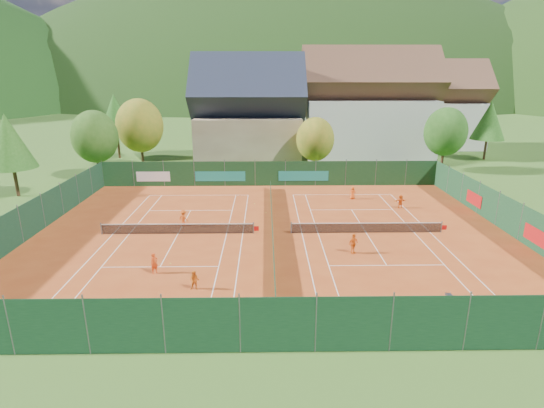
{
  "coord_description": "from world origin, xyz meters",
  "views": [
    {
      "loc": [
        -0.55,
        -33.63,
        13.01
      ],
      "look_at": [
        0.0,
        2.0,
        2.0
      ],
      "focal_mm": 28.0,
      "sensor_mm": 36.0,
      "label": 1
    }
  ],
  "objects_px": {
    "player_right_far_a": "(353,193)",
    "ball_hopper": "(449,297)",
    "player_right_near": "(353,244)",
    "player_left_mid": "(195,280)",
    "player_left_far": "(184,218)",
    "player_left_near": "(154,263)",
    "hotel_block_a": "(368,110)",
    "player_right_far_b": "(400,201)",
    "chalet": "(249,118)",
    "hotel_block_b": "(434,110)"
  },
  "relations": [
    {
      "from": "player_right_far_a",
      "to": "ball_hopper",
      "type": "bearing_deg",
      "value": 89.55
    },
    {
      "from": "player_right_near",
      "to": "player_right_far_a",
      "type": "xyz_separation_m",
      "value": [
        2.81,
        14.43,
        -0.08
      ]
    },
    {
      "from": "player_left_mid",
      "to": "player_left_far",
      "type": "relative_size",
      "value": 0.85
    },
    {
      "from": "ball_hopper",
      "to": "player_left_near",
      "type": "xyz_separation_m",
      "value": [
        -18.2,
        4.44,
        0.17
      ]
    },
    {
      "from": "hotel_block_a",
      "to": "player_right_far_b",
      "type": "bearing_deg",
      "value": -95.91
    },
    {
      "from": "chalet",
      "to": "ball_hopper",
      "type": "height_order",
      "value": "chalet"
    },
    {
      "from": "chalet",
      "to": "hotel_block_a",
      "type": "distance_m",
      "value": 19.94
    },
    {
      "from": "chalet",
      "to": "player_right_far_b",
      "type": "distance_m",
      "value": 28.71
    },
    {
      "from": "player_right_far_a",
      "to": "player_left_mid",
      "type": "bearing_deg",
      "value": 51.39
    },
    {
      "from": "hotel_block_b",
      "to": "player_left_far",
      "type": "distance_m",
      "value": 56.9
    },
    {
      "from": "player_left_far",
      "to": "player_left_near",
      "type": "bearing_deg",
      "value": 118.95
    },
    {
      "from": "ball_hopper",
      "to": "player_right_near",
      "type": "relative_size",
      "value": 0.51
    },
    {
      "from": "hotel_block_b",
      "to": "player_left_mid",
      "type": "distance_m",
      "value": 64.39
    },
    {
      "from": "ball_hopper",
      "to": "player_left_near",
      "type": "distance_m",
      "value": 18.74
    },
    {
      "from": "hotel_block_a",
      "to": "player_left_far",
      "type": "bearing_deg",
      "value": -124.94
    },
    {
      "from": "player_left_mid",
      "to": "player_right_near",
      "type": "relative_size",
      "value": 0.81
    },
    {
      "from": "player_left_near",
      "to": "player_left_mid",
      "type": "distance_m",
      "value": 3.88
    },
    {
      "from": "chalet",
      "to": "player_right_far_a",
      "type": "bearing_deg",
      "value": -59.19
    },
    {
      "from": "chalet",
      "to": "player_right_near",
      "type": "distance_m",
      "value": 35.89
    },
    {
      "from": "hotel_block_b",
      "to": "player_right_near",
      "type": "xyz_separation_m",
      "value": [
        -23.99,
        -48.24,
        -5.83
      ]
    },
    {
      "from": "hotel_block_a",
      "to": "ball_hopper",
      "type": "xyz_separation_m",
      "value": [
        -5.9,
        -47.79,
        -6.83
      ]
    },
    {
      "from": "player_left_near",
      "to": "player_right_far_b",
      "type": "distance_m",
      "value": 25.46
    },
    {
      "from": "hotel_block_b",
      "to": "player_left_mid",
      "type": "xyz_separation_m",
      "value": [
        -35.02,
        -53.71,
        -5.98
      ]
    },
    {
      "from": "chalet",
      "to": "player_right_far_a",
      "type": "xyz_separation_m",
      "value": [
        11.82,
        -19.82,
        -5.92
      ]
    },
    {
      "from": "ball_hopper",
      "to": "hotel_block_a",
      "type": "bearing_deg",
      "value": 82.96
    },
    {
      "from": "player_right_near",
      "to": "player_right_far_a",
      "type": "distance_m",
      "value": 14.7
    },
    {
      "from": "chalet",
      "to": "player_right_far_a",
      "type": "relative_size",
      "value": 11.44
    },
    {
      "from": "player_left_mid",
      "to": "player_right_near",
      "type": "bearing_deg",
      "value": 29.07
    },
    {
      "from": "hotel_block_b",
      "to": "player_left_near",
      "type": "height_order",
      "value": "hotel_block_b"
    },
    {
      "from": "player_left_near",
      "to": "player_left_mid",
      "type": "bearing_deg",
      "value": -81.52
    },
    {
      "from": "player_right_far_a",
      "to": "player_left_near",
      "type": "bearing_deg",
      "value": 42.24
    },
    {
      "from": "hotel_block_a",
      "to": "player_left_far",
      "type": "height_order",
      "value": "hotel_block_a"
    },
    {
      "from": "hotel_block_b",
      "to": "player_left_near",
      "type": "distance_m",
      "value": 64.22
    },
    {
      "from": "player_left_far",
      "to": "hotel_block_a",
      "type": "bearing_deg",
      "value": -94.25
    },
    {
      "from": "player_left_far",
      "to": "player_right_near",
      "type": "xyz_separation_m",
      "value": [
        13.83,
        -6.14,
        0.03
      ]
    },
    {
      "from": "hotel_block_b",
      "to": "player_right_far_b",
      "type": "distance_m",
      "value": 41.24
    },
    {
      "from": "player_right_near",
      "to": "player_right_far_b",
      "type": "height_order",
      "value": "player_right_near"
    },
    {
      "from": "player_left_mid",
      "to": "player_right_far_b",
      "type": "relative_size",
      "value": 0.92
    },
    {
      "from": "ball_hopper",
      "to": "player_left_near",
      "type": "bearing_deg",
      "value": 166.29
    },
    {
      "from": "chalet",
      "to": "player_left_near",
      "type": "bearing_deg",
      "value": -97.79
    },
    {
      "from": "player_left_near",
      "to": "player_right_far_b",
      "type": "relative_size",
      "value": 1.05
    },
    {
      "from": "chalet",
      "to": "player_left_far",
      "type": "distance_m",
      "value": 29.11
    },
    {
      "from": "hotel_block_a",
      "to": "player_left_mid",
      "type": "xyz_separation_m",
      "value": [
        -21.02,
        -45.71,
        -6.74
      ]
    },
    {
      "from": "chalet",
      "to": "player_right_near",
      "type": "xyz_separation_m",
      "value": [
        9.01,
        -34.24,
        -5.84
      ]
    },
    {
      "from": "hotel_block_a",
      "to": "player_right_near",
      "type": "xyz_separation_m",
      "value": [
        -9.99,
        -40.24,
        -6.59
      ]
    },
    {
      "from": "player_left_far",
      "to": "player_right_near",
      "type": "bearing_deg",
      "value": -173.26
    },
    {
      "from": "player_left_mid",
      "to": "player_right_far_b",
      "type": "distance_m",
      "value": 24.5
    },
    {
      "from": "hotel_block_a",
      "to": "player_right_far_b",
      "type": "relative_size",
      "value": 15.55
    },
    {
      "from": "chalet",
      "to": "player_left_near",
      "type": "relative_size",
      "value": 11.1
    },
    {
      "from": "player_left_near",
      "to": "player_right_far_a",
      "type": "height_order",
      "value": "player_left_near"
    }
  ]
}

